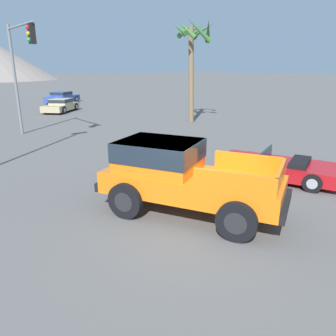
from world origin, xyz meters
name	(u,v)px	position (x,y,z in m)	size (l,w,h in m)	color
ground_plane	(192,215)	(0.00, 0.00, 0.00)	(320.00, 320.00, 0.00)	#5B5956
orange_pickup_truck	(179,173)	(-0.08, 0.48, 1.13)	(3.91, 5.35, 1.97)	orange
red_convertible_car	(278,168)	(4.55, 0.31, 0.40)	(3.18, 4.50, 1.05)	#B21419
parked_car_blue	(62,97)	(8.46, 29.83, 0.63)	(4.60, 3.95, 1.24)	#334C9E
parked_car_tan	(61,105)	(5.51, 22.83, 0.59)	(4.23, 4.11, 1.15)	tan
traffic_light_main	(21,59)	(-0.19, 13.13, 4.29)	(0.38, 4.38, 6.11)	slate
palm_tree_tall	(193,46)	(10.67, 11.43, 5.22)	(2.93, 2.80, 6.91)	brown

